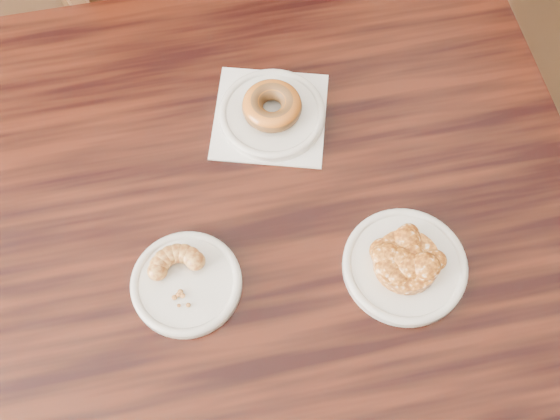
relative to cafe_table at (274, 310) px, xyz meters
name	(u,v)px	position (x,y,z in m)	size (l,w,h in m)	color
floor	(353,276)	(0.27, 0.10, -0.38)	(5.00, 5.00, 0.00)	black
cafe_table	(274,310)	(0.00, 0.00, 0.00)	(0.95, 0.95, 0.75)	black
napkin	(270,116)	(0.08, 0.17, 0.38)	(0.17, 0.17, 0.00)	white
plate_donut	(272,114)	(0.08, 0.17, 0.39)	(0.16, 0.16, 0.01)	silver
plate_cruller	(186,284)	(-0.14, -0.02, 0.38)	(0.15, 0.15, 0.01)	silver
plate_fritter	(405,266)	(0.14, -0.13, 0.38)	(0.17, 0.17, 0.01)	silver
glazed_donut	(272,106)	(0.08, 0.17, 0.41)	(0.09, 0.09, 0.03)	#924C15
apple_fritter	(407,260)	(0.14, -0.13, 0.40)	(0.12, 0.12, 0.03)	#4A1F07
cruller_fragment	(185,279)	(-0.14, -0.02, 0.40)	(0.09, 0.09, 0.03)	brown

